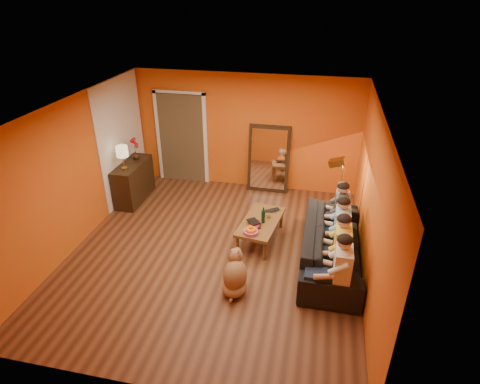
% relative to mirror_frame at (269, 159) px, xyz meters
% --- Properties ---
extents(room_shell, '(5.00, 5.50, 2.60)m').
position_rel_mirror_frame_xyz_m(room_shell, '(-0.55, -2.26, 0.54)').
color(room_shell, brown).
rests_on(room_shell, ground).
extents(white_accent, '(0.02, 1.90, 2.58)m').
position_rel_mirror_frame_xyz_m(white_accent, '(-3.04, -0.88, 0.54)').
color(white_accent, white).
rests_on(white_accent, wall_left).
extents(doorway_recess, '(1.06, 0.30, 2.10)m').
position_rel_mirror_frame_xyz_m(doorway_recess, '(-2.05, 0.20, 0.29)').
color(doorway_recess, '#3F2D19').
rests_on(doorway_recess, floor).
extents(door_jamb_left, '(0.08, 0.06, 2.20)m').
position_rel_mirror_frame_xyz_m(door_jamb_left, '(-2.62, 0.08, 0.29)').
color(door_jamb_left, white).
rests_on(door_jamb_left, wall_back).
extents(door_jamb_right, '(0.08, 0.06, 2.20)m').
position_rel_mirror_frame_xyz_m(door_jamb_right, '(-1.48, 0.08, 0.29)').
color(door_jamb_right, white).
rests_on(door_jamb_right, wall_back).
extents(door_header, '(1.22, 0.06, 0.08)m').
position_rel_mirror_frame_xyz_m(door_header, '(-2.05, 0.08, 1.36)').
color(door_header, white).
rests_on(door_header, wall_back).
extents(mirror_frame, '(0.92, 0.27, 1.51)m').
position_rel_mirror_frame_xyz_m(mirror_frame, '(0.00, 0.00, 0.00)').
color(mirror_frame, black).
rests_on(mirror_frame, floor).
extents(mirror_glass, '(0.78, 0.21, 1.35)m').
position_rel_mirror_frame_xyz_m(mirror_glass, '(0.00, -0.04, 0.00)').
color(mirror_glass, white).
rests_on(mirror_glass, mirror_frame).
extents(sideboard, '(0.44, 1.18, 0.85)m').
position_rel_mirror_frame_xyz_m(sideboard, '(-2.79, -1.08, -0.34)').
color(sideboard, black).
rests_on(sideboard, floor).
extents(table_lamp, '(0.24, 0.24, 0.51)m').
position_rel_mirror_frame_xyz_m(table_lamp, '(-2.79, -1.38, 0.34)').
color(table_lamp, beige).
rests_on(table_lamp, sideboard).
extents(sofa, '(2.44, 0.95, 0.71)m').
position_rel_mirror_frame_xyz_m(sofa, '(1.45, -2.47, -0.40)').
color(sofa, black).
rests_on(sofa, floor).
extents(coffee_table, '(0.79, 1.30, 0.42)m').
position_rel_mirror_frame_xyz_m(coffee_table, '(0.17, -2.07, -0.55)').
color(coffee_table, brown).
rests_on(coffee_table, floor).
extents(floor_lamp, '(0.33, 0.28, 1.44)m').
position_rel_mirror_frame_xyz_m(floor_lamp, '(1.55, -1.34, -0.04)').
color(floor_lamp, '#B28634').
rests_on(floor_lamp, floor).
extents(dog, '(0.58, 0.70, 0.71)m').
position_rel_mirror_frame_xyz_m(dog, '(0.02, -3.52, -0.40)').
color(dog, '#976244').
rests_on(dog, floor).
extents(person_far_left, '(0.70, 0.44, 1.22)m').
position_rel_mirror_frame_xyz_m(person_far_left, '(1.58, -3.47, -0.15)').
color(person_far_left, beige).
rests_on(person_far_left, sofa).
extents(person_mid_left, '(0.70, 0.44, 1.22)m').
position_rel_mirror_frame_xyz_m(person_mid_left, '(1.58, -2.92, -0.15)').
color(person_mid_left, '#D9C548').
rests_on(person_mid_left, sofa).
extents(person_mid_right, '(0.70, 0.44, 1.22)m').
position_rel_mirror_frame_xyz_m(person_mid_right, '(1.58, -2.37, -0.15)').
color(person_mid_right, '#88B7D2').
rests_on(person_mid_right, sofa).
extents(person_far_right, '(0.70, 0.44, 1.22)m').
position_rel_mirror_frame_xyz_m(person_far_right, '(1.58, -1.82, -0.15)').
color(person_far_right, '#343439').
rests_on(person_far_right, sofa).
extents(fruit_bowl, '(0.26, 0.26, 0.16)m').
position_rel_mirror_frame_xyz_m(fruit_bowl, '(0.07, -2.52, -0.26)').
color(fruit_bowl, '#BF4375').
rests_on(fruit_bowl, coffee_table).
extents(wine_bottle, '(0.07, 0.07, 0.31)m').
position_rel_mirror_frame_xyz_m(wine_bottle, '(0.22, -2.12, -0.18)').
color(wine_bottle, black).
rests_on(wine_bottle, coffee_table).
extents(tumbler, '(0.11, 0.11, 0.08)m').
position_rel_mirror_frame_xyz_m(tumbler, '(0.29, -1.95, -0.30)').
color(tumbler, '#B27F3F').
rests_on(tumbler, coffee_table).
extents(laptop, '(0.36, 0.33, 0.02)m').
position_rel_mirror_frame_xyz_m(laptop, '(0.35, -1.72, -0.33)').
color(laptop, black).
rests_on(laptop, coffee_table).
extents(book_lower, '(0.27, 0.32, 0.03)m').
position_rel_mirror_frame_xyz_m(book_lower, '(-0.01, -2.27, -0.33)').
color(book_lower, black).
rests_on(book_lower, coffee_table).
extents(book_mid, '(0.23, 0.29, 0.02)m').
position_rel_mirror_frame_xyz_m(book_mid, '(0.00, -2.26, -0.30)').
color(book_mid, maroon).
rests_on(book_mid, book_lower).
extents(book_upper, '(0.28, 0.29, 0.02)m').
position_rel_mirror_frame_xyz_m(book_upper, '(-0.01, -2.28, -0.28)').
color(book_upper, black).
rests_on(book_upper, book_mid).
extents(vase, '(0.17, 0.17, 0.17)m').
position_rel_mirror_frame_xyz_m(vase, '(-2.79, -0.83, 0.18)').
color(vase, black).
rests_on(vase, sideboard).
extents(flowers, '(0.17, 0.17, 0.51)m').
position_rel_mirror_frame_xyz_m(flowers, '(-2.79, -0.83, 0.47)').
color(flowers, maroon).
rests_on(flowers, vase).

